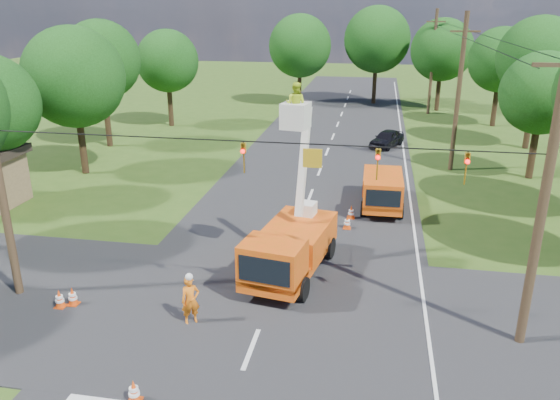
% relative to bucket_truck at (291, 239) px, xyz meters
% --- Properties ---
extents(ground, '(140.00, 140.00, 0.00)m').
position_rel_bucket_truck_xyz_m(ground, '(-0.41, 14.73, -1.61)').
color(ground, '#315018').
rests_on(ground, ground).
extents(road_main, '(12.00, 100.00, 0.06)m').
position_rel_bucket_truck_xyz_m(road_main, '(-0.41, 14.73, -1.61)').
color(road_main, black).
rests_on(road_main, ground).
extents(road_cross, '(56.00, 10.00, 0.07)m').
position_rel_bucket_truck_xyz_m(road_cross, '(-0.41, -3.27, -1.61)').
color(road_cross, black).
rests_on(road_cross, ground).
extents(edge_line, '(0.12, 90.00, 0.02)m').
position_rel_bucket_truck_xyz_m(edge_line, '(5.19, 14.73, -1.61)').
color(edge_line, silver).
rests_on(edge_line, ground).
extents(bucket_truck, '(3.23, 6.37, 7.68)m').
position_rel_bucket_truck_xyz_m(bucket_truck, '(0.00, 0.00, 0.00)').
color(bucket_truck, '#EF4D10').
rests_on(bucket_truck, ground).
extents(second_truck, '(2.19, 5.39, 2.01)m').
position_rel_bucket_truck_xyz_m(second_truck, '(3.61, 8.58, -0.56)').
color(second_truck, '#EF4D10').
rests_on(second_truck, ground).
extents(ground_worker, '(0.76, 0.70, 1.75)m').
position_rel_bucket_truck_xyz_m(ground_worker, '(-2.79, -4.09, -0.73)').
color(ground_worker, '#E75713').
rests_on(ground_worker, ground).
extents(distant_car, '(2.99, 4.11, 1.30)m').
position_rel_bucket_truck_xyz_m(distant_car, '(3.93, 22.18, -0.96)').
color(distant_car, black).
rests_on(distant_car, ground).
extents(traffic_cone_0, '(0.38, 0.38, 0.71)m').
position_rel_bucket_truck_xyz_m(traffic_cone_0, '(-3.03, -8.18, -1.25)').
color(traffic_cone_0, '#DC420B').
rests_on(traffic_cone_0, ground).
extents(traffic_cone_2, '(0.38, 0.38, 0.71)m').
position_rel_bucket_truck_xyz_m(traffic_cone_2, '(0.72, 2.60, -1.25)').
color(traffic_cone_2, '#DC420B').
rests_on(traffic_cone_2, ground).
extents(traffic_cone_3, '(0.38, 0.38, 0.71)m').
position_rel_bucket_truck_xyz_m(traffic_cone_3, '(2.07, 6.65, -1.25)').
color(traffic_cone_3, '#DC420B').
rests_on(traffic_cone_3, ground).
extents(traffic_cone_4, '(0.38, 0.38, 0.71)m').
position_rel_bucket_truck_xyz_m(traffic_cone_4, '(-7.42, -3.73, -1.25)').
color(traffic_cone_4, '#DC420B').
rests_on(traffic_cone_4, ground).
extents(traffic_cone_5, '(0.38, 0.38, 0.71)m').
position_rel_bucket_truck_xyz_m(traffic_cone_5, '(-7.79, -3.97, -1.25)').
color(traffic_cone_5, '#DC420B').
rests_on(traffic_cone_5, ground).
extents(traffic_cone_7, '(0.38, 0.38, 0.71)m').
position_rel_bucket_truck_xyz_m(traffic_cone_7, '(3.09, 11.30, -1.25)').
color(traffic_cone_7, '#DC420B').
rests_on(traffic_cone_7, ground).
extents(traffic_cone_8, '(0.38, 0.38, 0.71)m').
position_rel_bucket_truck_xyz_m(traffic_cone_8, '(1.96, 5.24, -1.25)').
color(traffic_cone_8, '#DC420B').
rests_on(traffic_cone_8, ground).
extents(pole_right_near, '(1.80, 0.30, 10.00)m').
position_rel_bucket_truck_xyz_m(pole_right_near, '(8.09, -3.27, 3.50)').
color(pole_right_near, '#4C3823').
rests_on(pole_right_near, ground).
extents(pole_right_mid, '(1.80, 0.30, 10.00)m').
position_rel_bucket_truck_xyz_m(pole_right_mid, '(8.09, 16.73, 3.50)').
color(pole_right_mid, '#4C3823').
rests_on(pole_right_mid, ground).
extents(pole_right_far, '(1.80, 0.30, 10.00)m').
position_rel_bucket_truck_xyz_m(pole_right_far, '(8.09, 36.73, 3.50)').
color(pole_right_far, '#4C3823').
rests_on(pole_right_far, ground).
extents(signal_span, '(18.00, 0.29, 1.07)m').
position_rel_bucket_truck_xyz_m(signal_span, '(1.81, -3.28, 4.27)').
color(signal_span, black).
rests_on(signal_span, ground).
extents(tree_left_d, '(6.20, 6.20, 9.24)m').
position_rel_bucket_truck_xyz_m(tree_left_d, '(-15.41, 11.73, 4.52)').
color(tree_left_d, '#382616').
rests_on(tree_left_d, ground).
extents(tree_left_e, '(5.80, 5.80, 9.41)m').
position_rel_bucket_truck_xyz_m(tree_left_e, '(-17.21, 18.73, 4.88)').
color(tree_left_e, '#382616').
rests_on(tree_left_e, ground).
extents(tree_left_f, '(5.40, 5.40, 8.40)m').
position_rel_bucket_truck_xyz_m(tree_left_f, '(-15.21, 26.73, 4.08)').
color(tree_left_f, '#382616').
rests_on(tree_left_f, ground).
extents(tree_right_c, '(5.00, 5.00, 7.83)m').
position_rel_bucket_truck_xyz_m(tree_right_c, '(12.79, 15.73, 3.70)').
color(tree_right_c, '#382616').
rests_on(tree_right_c, ground).
extents(tree_right_d, '(6.00, 6.00, 9.70)m').
position_rel_bucket_truck_xyz_m(tree_right_d, '(14.39, 23.73, 5.07)').
color(tree_right_d, '#382616').
rests_on(tree_right_d, ground).
extents(tree_right_e, '(5.60, 5.60, 8.63)m').
position_rel_bucket_truck_xyz_m(tree_right_e, '(13.39, 31.73, 4.20)').
color(tree_right_e, '#382616').
rests_on(tree_right_e, ground).
extents(tree_far_a, '(6.60, 6.60, 9.50)m').
position_rel_bucket_truck_xyz_m(tree_far_a, '(-5.41, 39.73, 4.58)').
color(tree_far_a, '#382616').
rests_on(tree_far_a, ground).
extents(tree_far_b, '(7.00, 7.00, 10.32)m').
position_rel_bucket_truck_xyz_m(tree_far_b, '(2.59, 41.73, 5.20)').
color(tree_far_b, '#382616').
rests_on(tree_far_b, ground).
extents(tree_far_c, '(6.20, 6.20, 9.18)m').
position_rel_bucket_truck_xyz_m(tree_far_c, '(9.09, 38.73, 4.45)').
color(tree_far_c, '#382616').
rests_on(tree_far_c, ground).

